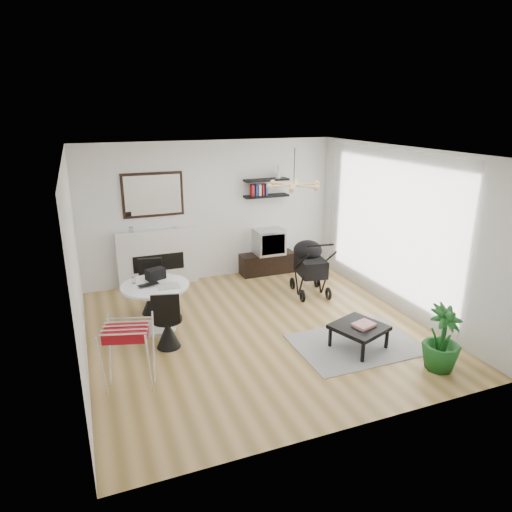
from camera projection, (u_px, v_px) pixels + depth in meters
name	position (u px, v px, depth m)	size (l,w,h in m)	color
floor	(258.00, 329.00, 7.07)	(5.00, 5.00, 0.00)	olive
ceiling	(258.00, 151.00, 6.24)	(5.00, 5.00, 0.00)	white
wall_back	(211.00, 211.00, 8.87)	(5.00, 5.00, 0.00)	white
wall_left	(75.00, 266.00, 5.80)	(5.00, 5.00, 0.00)	white
wall_right	(399.00, 230.00, 7.52)	(5.00, 5.00, 0.00)	white
sheer_curtain	(386.00, 228.00, 7.66)	(0.04, 3.60, 2.60)	white
fireplace	(157.00, 251.00, 8.63)	(1.50, 0.17, 2.16)	white
shelf_lower	(266.00, 196.00, 9.06)	(0.90, 0.25, 0.04)	black
shelf_upper	(266.00, 180.00, 8.96)	(0.90, 0.25, 0.04)	black
pendant_lamp	(294.00, 185.00, 6.92)	(0.90, 0.90, 0.10)	tan
tv_console	(267.00, 263.00, 9.42)	(1.12, 0.39, 0.42)	black
crt_tv	(269.00, 241.00, 9.29)	(0.58, 0.51, 0.51)	#BABBBD
dining_table	(156.00, 300.00, 6.91)	(1.02, 1.02, 0.74)	white
laptop	(150.00, 286.00, 6.75)	(0.32, 0.21, 0.03)	black
black_bag	(155.00, 274.00, 7.03)	(0.28, 0.17, 0.17)	black
newspaper	(168.00, 286.00, 6.78)	(0.32, 0.27, 0.01)	silver
drinking_glass	(134.00, 280.00, 6.88)	(0.06, 0.06, 0.10)	white
chair_far	(152.00, 297.00, 7.56)	(0.45, 0.46, 0.90)	black
chair_near	(168.00, 330.00, 6.45)	(0.44, 0.46, 0.89)	black
drying_rack	(129.00, 355.00, 5.45)	(0.70, 0.67, 0.86)	white
stroller	(310.00, 269.00, 8.34)	(0.67, 0.93, 1.08)	black
rug	(355.00, 344.00, 6.61)	(1.75, 1.26, 0.01)	gray
coffee_table	(359.00, 328.00, 6.43)	(0.84, 0.84, 0.34)	black
magazines	(364.00, 325.00, 6.39)	(0.29, 0.23, 0.04)	red
potted_plant	(442.00, 339.00, 5.87)	(0.49, 0.49, 0.87)	#18551B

